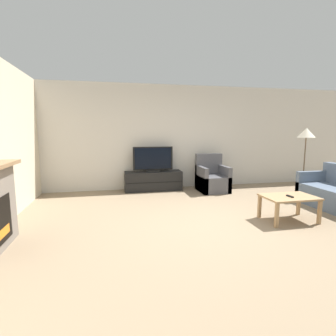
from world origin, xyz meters
name	(u,v)px	position (x,y,z in m)	size (l,w,h in m)	color
ground_plane	(211,222)	(0.00, 0.00, 0.00)	(24.00, 24.00, 0.00)	#89755B
wall_back	(173,137)	(0.00, 2.83, 1.35)	(12.00, 0.06, 2.70)	beige
tv_stand	(153,181)	(-0.58, 2.54, 0.25)	(1.45, 0.44, 0.49)	black
tv	(153,160)	(-0.58, 2.54, 0.79)	(1.01, 0.18, 0.63)	black
armchair	(212,179)	(0.87, 2.17, 0.30)	(0.70, 0.76, 0.93)	#4C4C51
coffee_table	(289,200)	(1.32, -0.21, 0.37)	(0.87, 0.58, 0.43)	#A37F56
remote	(290,196)	(1.29, -0.25, 0.44)	(0.04, 0.15, 0.02)	black
floor_lamp	(306,136)	(2.79, 1.27, 1.40)	(0.39, 0.39, 1.59)	black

